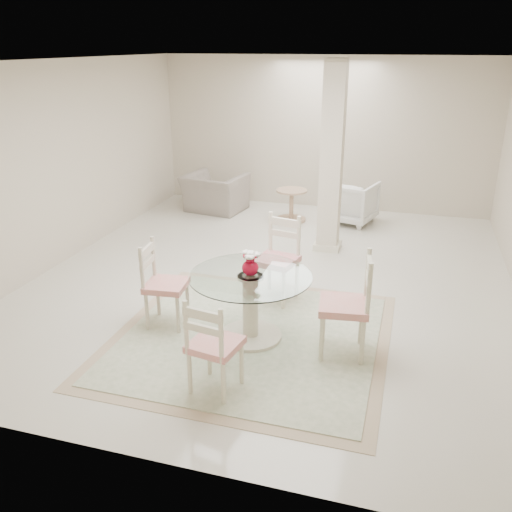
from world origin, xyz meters
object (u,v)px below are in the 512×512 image
(red_vase, at_px, (250,264))
(column, at_px, (332,159))
(armchair_white, at_px, (351,202))
(side_table, at_px, (291,206))
(dining_chair_west, at_px, (160,278))
(dining_chair_south, at_px, (211,340))
(dining_table, at_px, (250,307))
(recliner_taupe, at_px, (215,193))
(dining_chair_north, at_px, (279,252))
(dining_chair_east, at_px, (352,298))

(red_vase, bearing_deg, column, 83.48)
(armchair_white, xyz_separation_m, side_table, (-1.00, -0.22, -0.10))
(dining_chair_west, height_order, dining_chair_south, dining_chair_west)
(column, bearing_deg, red_vase, -96.52)
(dining_table, height_order, side_table, dining_table)
(armchair_white, bearing_deg, side_table, 27.54)
(dining_table, height_order, armchair_white, dining_table)
(recliner_taupe, distance_m, armchair_white, 2.47)
(dining_chair_north, bearing_deg, dining_chair_east, -34.65)
(dining_table, relative_size, dining_chair_west, 1.18)
(red_vase, height_order, recliner_taupe, red_vase)
(dining_chair_west, bearing_deg, armchair_white, -25.55)
(dining_table, distance_m, dining_chair_west, 1.03)
(dining_chair_north, bearing_deg, dining_chair_south, -80.32)
(red_vase, xyz_separation_m, dining_chair_south, (-0.04, -1.01, -0.31))
(red_vase, xyz_separation_m, dining_chair_east, (1.02, -0.02, -0.23))
(dining_chair_east, relative_size, dining_chair_north, 1.04)
(column, height_order, dining_table, column)
(dining_table, bearing_deg, dining_chair_north, 87.60)
(dining_table, xyz_separation_m, recliner_taupe, (-1.98, 4.25, -0.03))
(dining_chair_east, bearing_deg, red_vase, -98.45)
(red_vase, xyz_separation_m, side_table, (-0.50, 4.06, -0.59))
(recliner_taupe, bearing_deg, dining_chair_east, 134.00)
(red_vase, relative_size, armchair_white, 0.33)
(dining_chair_east, distance_m, dining_chair_north, 1.43)
(dining_table, bearing_deg, dining_chair_west, 178.85)
(dining_chair_north, height_order, armchair_white, dining_chair_north)
(recliner_taupe, relative_size, side_table, 1.88)
(recliner_taupe, bearing_deg, dining_chair_south, 119.10)
(dining_chair_west, xyz_separation_m, side_table, (0.51, 4.04, -0.30))
(dining_table, distance_m, red_vase, 0.48)
(dining_chair_east, relative_size, side_table, 2.12)
(dining_table, xyz_separation_m, armchair_white, (0.49, 4.28, -0.01))
(column, bearing_deg, side_table, 125.21)
(dining_table, height_order, dining_chair_east, dining_chair_east)
(column, bearing_deg, dining_chair_east, -76.50)
(armchair_white, bearing_deg, recliner_taupe, 15.83)
(dining_chair_south, bearing_deg, dining_chair_north, -82.87)
(column, xyz_separation_m, recliner_taupe, (-2.31, 1.37, -1.01))
(dining_chair_north, relative_size, recliner_taupe, 1.09)
(dining_chair_south, bearing_deg, red_vase, -82.81)
(recliner_taupe, bearing_deg, column, 158.13)
(red_vase, xyz_separation_m, recliner_taupe, (-1.98, 4.25, -0.51))
(column, height_order, dining_chair_west, column)
(column, height_order, dining_chair_north, column)
(column, distance_m, dining_chair_south, 3.99)
(dining_chair_east, relative_size, dining_chair_west, 1.11)
(column, relative_size, side_table, 4.91)
(dining_chair_east, xyz_separation_m, side_table, (-1.53, 4.08, -0.36))
(dining_chair_south, xyz_separation_m, recliner_taupe, (-1.94, 5.27, -0.20))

